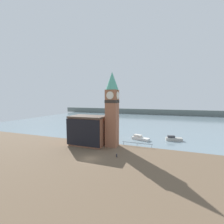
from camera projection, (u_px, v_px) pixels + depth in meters
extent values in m
plane|color=brown|center=(90.00, 159.00, 36.22)|extent=(160.00, 160.00, 0.00)
cube|color=gray|center=(140.00, 120.00, 105.09)|extent=(160.00, 120.00, 0.00)
cube|color=slate|center=(147.00, 112.00, 142.28)|extent=(180.00, 3.00, 5.00)
cube|color=#232328|center=(137.00, 143.00, 45.56)|extent=(9.26, 0.08, 0.08)
cylinder|color=#232328|center=(123.00, 143.00, 47.10)|extent=(0.07, 0.07, 1.05)
cylinder|color=#232328|center=(137.00, 145.00, 45.61)|extent=(0.07, 0.07, 1.05)
cylinder|color=#232328|center=(152.00, 146.00, 44.12)|extent=(0.07, 0.07, 1.05)
cube|color=#935B42|center=(112.00, 118.00, 45.34)|extent=(3.37, 3.37, 17.16)
cube|color=#2D2823|center=(112.00, 101.00, 44.89)|extent=(3.49, 3.49, 0.90)
cylinder|color=tan|center=(110.00, 95.00, 43.11)|extent=(2.35, 0.12, 2.35)
cylinder|color=silver|center=(110.00, 95.00, 43.03)|extent=(2.13, 0.12, 2.13)
cylinder|color=tan|center=(118.00, 95.00, 44.14)|extent=(0.12, 2.35, 2.35)
cylinder|color=silver|center=(118.00, 95.00, 44.11)|extent=(0.12, 2.13, 2.13)
cone|color=#51A88E|center=(112.00, 81.00, 44.37)|extent=(3.88, 3.88, 5.31)
cube|color=#935B42|center=(88.00, 131.00, 47.31)|extent=(10.60, 6.56, 8.68)
cube|color=#4C3D33|center=(88.00, 117.00, 46.91)|extent=(11.00, 6.96, 0.50)
cube|color=black|center=(83.00, 133.00, 44.09)|extent=(11.10, 0.30, 7.99)
cube|color=silver|center=(141.00, 139.00, 53.10)|extent=(6.70, 4.24, 0.88)
cube|color=silver|center=(138.00, 136.00, 53.78)|extent=(3.14, 2.37, 0.80)
cube|color=#B7B2A8|center=(174.00, 139.00, 52.00)|extent=(5.60, 2.59, 1.02)
cube|color=#38383D|center=(171.00, 137.00, 52.10)|extent=(2.54, 1.58, 0.74)
cylinder|color=#2D2D33|center=(117.00, 156.00, 37.25)|extent=(0.34, 0.34, 0.69)
sphere|color=#2D2D33|center=(117.00, 154.00, 37.22)|extent=(0.36, 0.36, 0.36)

